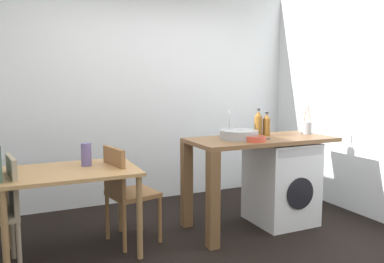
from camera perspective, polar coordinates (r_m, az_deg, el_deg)
ground_plane at (r=3.36m, az=0.90°, el=-18.36°), size 5.46×5.46×0.00m
wall_back at (r=4.69m, az=-8.29°, el=5.78°), size 4.60×0.10×2.70m
wall_counter_side at (r=4.41m, az=27.18°, el=5.03°), size 0.10×3.80×2.70m
dining_table at (r=3.33m, az=-18.12°, el=-7.21°), size 1.10×0.76×0.74m
chair_opposite at (r=3.48m, az=-10.18°, el=-8.68°), size 0.47×0.47×0.90m
kitchen_counter at (r=3.74m, az=7.85°, el=-3.55°), size 1.50×0.68×0.92m
washing_machine at (r=4.08m, az=13.48°, el=-7.57°), size 0.60×0.61×0.86m
sink_basin at (r=3.68m, az=7.22°, el=-0.50°), size 0.38×0.38×0.09m
tap at (r=3.83m, az=5.84°, el=1.23°), size 0.02×0.02×0.28m
bottle_tall_green at (r=3.97m, az=10.13°, el=1.21°), size 0.08×0.08×0.29m
bottle_squat_brown at (r=4.00m, az=11.37°, el=1.00°), size 0.08×0.08×0.25m
mixing_bowl at (r=3.55m, az=9.78°, el=-1.07°), size 0.19×0.19×0.05m
utensil_crock at (r=4.25m, az=17.17°, el=0.57°), size 0.11×0.11×0.30m
vase at (r=3.41m, az=-15.92°, el=-3.40°), size 0.09×0.09×0.20m
scissors at (r=3.72m, az=10.81°, el=-1.12°), size 0.15×0.06×0.01m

